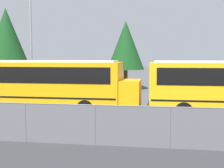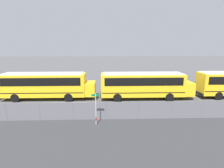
{
  "view_description": "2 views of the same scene",
  "coord_description": "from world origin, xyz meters",
  "views": [
    {
      "loc": [
        -10.97,
        -12.34,
        3.69
      ],
      "look_at": [
        -13.97,
        6.66,
        1.94
      ],
      "focal_mm": 50.0,
      "sensor_mm": 36.0,
      "label": 1
    },
    {
      "loc": [
        13.69,
        -15.3,
        6.76
      ],
      "look_at": [
        14.41,
        5.8,
        2.11
      ],
      "focal_mm": 28.0,
      "sensor_mm": 36.0,
      "label": 2
    }
  ],
  "objects": [
    {
      "name": "school_bus_4",
      "position": [
        6.06,
        6.62,
        2.01
      ],
      "size": [
        11.77,
        2.54,
        3.38
      ],
      "color": "yellow",
      "rests_on": "ground_plane"
    },
    {
      "name": "school_bus_5",
      "position": [
        18.53,
        6.33,
        2.01
      ],
      "size": [
        11.77,
        2.54,
        3.38
      ],
      "color": "yellow",
      "rests_on": "ground_plane"
    },
    {
      "name": "street_sign",
      "position": [
        12.79,
        -1.11,
        1.51
      ],
      "size": [
        0.7,
        0.09,
        2.83
      ],
      "color": "#B7B7BC",
      "rests_on": "ground_plane"
    }
  ]
}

